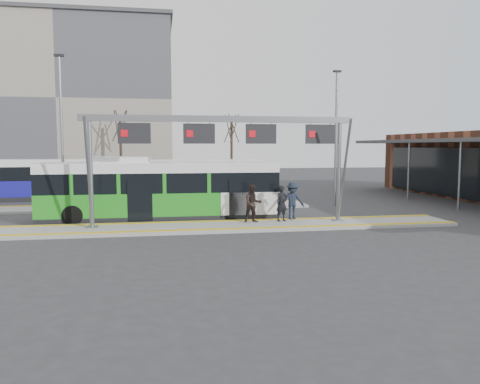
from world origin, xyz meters
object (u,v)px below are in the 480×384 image
object	(u,v)px
gantry	(223,138)
passenger_b	(253,203)
hero_bus	(160,191)
passenger_a	(282,203)
passenger_c	(293,201)

from	to	relation	value
gantry	passenger_b	size ratio (longest dim) A/B	6.92
hero_bus	passenger_b	distance (m)	5.16
gantry	hero_bus	size ratio (longest dim) A/B	1.06
passenger_a	passenger_b	distance (m)	1.51
gantry	passenger_a	distance (m)	4.45
gantry	passenger_a	world-z (taller)	gantry
hero_bus	passenger_c	world-z (taller)	hero_bus
passenger_a	hero_bus	bearing A→B (deg)	137.45
hero_bus	passenger_c	distance (m)	6.99
passenger_b	passenger_c	world-z (taller)	passenger_c
gantry	hero_bus	xyz separation A→B (m)	(-3.03, 2.71, -2.76)
passenger_a	passenger_c	xyz separation A→B (m)	(0.68, 0.44, 0.07)
gantry	passenger_c	xyz separation A→B (m)	(3.69, 0.82, -3.18)
gantry	hero_bus	distance (m)	4.91
gantry	passenger_a	xyz separation A→B (m)	(3.01, 0.38, -3.25)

